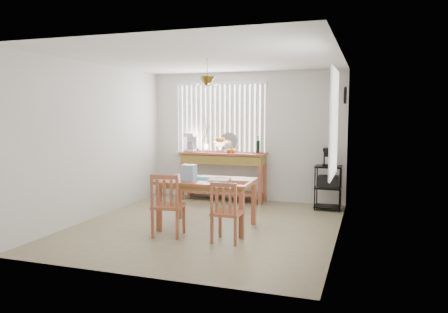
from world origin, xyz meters
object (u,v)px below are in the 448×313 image
(dining_table, at_px, (208,185))
(chair_right, at_px, (227,213))
(wire_cart, at_px, (328,183))
(cart_items, at_px, (329,158))
(chair_left, at_px, (168,206))
(sideboard, at_px, (223,164))

(dining_table, distance_m, chair_right, 0.87)
(wire_cart, relative_size, cart_items, 2.43)
(cart_items, distance_m, chair_right, 2.84)
(chair_left, distance_m, chair_right, 0.90)
(dining_table, bearing_deg, sideboard, 102.00)
(dining_table, relative_size, chair_right, 1.69)
(cart_items, bearing_deg, sideboard, 175.05)
(dining_table, bearing_deg, wire_cart, 48.93)
(cart_items, height_order, chair_right, cart_items)
(sideboard, height_order, cart_items, cart_items)
(wire_cart, relative_size, dining_table, 0.57)
(sideboard, bearing_deg, wire_cart, -5.19)
(dining_table, xyz_separation_m, chair_right, (0.52, -0.65, -0.25))
(wire_cart, xyz_separation_m, cart_items, (0.00, 0.01, 0.48))
(sideboard, distance_m, chair_right, 2.92)
(cart_items, height_order, dining_table, cart_items)
(wire_cart, distance_m, chair_left, 3.24)
(wire_cart, xyz_separation_m, chair_left, (-2.02, -2.53, -0.04))
(cart_items, xyz_separation_m, chair_left, (-2.02, -2.54, -0.51))
(chair_left, relative_size, chair_right, 1.08)
(chair_left, bearing_deg, cart_items, 51.48)
(chair_right, bearing_deg, sideboard, 109.44)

